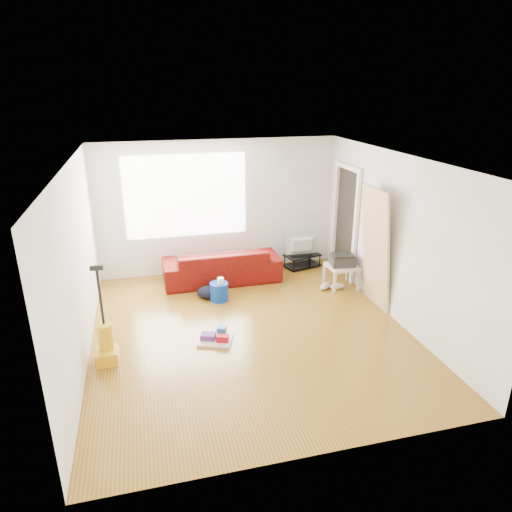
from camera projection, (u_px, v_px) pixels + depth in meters
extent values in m
cube|color=brown|center=(250.00, 331.00, 6.72)|extent=(4.50, 5.00, 0.01)
cube|color=silver|center=(250.00, 160.00, 5.84)|extent=(4.50, 5.00, 0.01)
cube|color=silver|center=(219.00, 207.00, 8.55)|extent=(4.50, 0.01, 2.50)
cube|color=silver|center=(317.00, 346.00, 4.02)|extent=(4.50, 0.01, 2.50)
cube|color=silver|center=(77.00, 267.00, 5.76)|extent=(0.01, 5.00, 2.50)
cube|color=silver|center=(396.00, 239.00, 6.80)|extent=(0.01, 5.00, 2.50)
cube|color=white|center=(186.00, 196.00, 8.31)|extent=(2.20, 0.01, 1.50)
cube|color=white|center=(355.00, 231.00, 8.02)|extent=(0.06, 0.08, 2.00)
cube|color=white|center=(335.00, 217.00, 8.83)|extent=(0.06, 0.08, 2.00)
cube|color=white|center=(349.00, 167.00, 8.06)|extent=(0.06, 0.98, 0.08)
cube|color=black|center=(346.00, 223.00, 8.43)|extent=(0.01, 0.86, 1.98)
imported|color=#3B0601|center=(222.00, 280.00, 8.48)|extent=(2.12, 0.83, 0.62)
cube|color=black|center=(302.00, 265.00, 9.10)|extent=(0.76, 0.56, 0.02)
cube|color=black|center=(302.00, 255.00, 9.02)|extent=(0.76, 0.56, 0.02)
cylinder|color=black|center=(294.00, 266.00, 8.78)|extent=(0.02, 0.02, 0.26)
cylinder|color=black|center=(284.00, 261.00, 9.05)|extent=(0.02, 0.02, 0.26)
cylinder|color=black|center=(320.00, 260.00, 9.07)|extent=(0.02, 0.02, 0.26)
cylinder|color=black|center=(310.00, 255.00, 9.34)|extent=(0.02, 0.02, 0.26)
imported|color=black|center=(303.00, 246.00, 8.95)|extent=(0.65, 0.08, 0.37)
cube|color=tan|center=(342.00, 267.00, 8.07)|extent=(0.51, 0.51, 0.05)
cube|color=tan|center=(335.00, 284.00, 7.88)|extent=(0.05, 0.05, 0.37)
cube|color=tan|center=(324.00, 274.00, 8.29)|extent=(0.05, 0.05, 0.37)
cube|color=tan|center=(359.00, 281.00, 7.99)|extent=(0.05, 0.05, 0.37)
cube|color=tan|center=(348.00, 271.00, 8.40)|extent=(0.05, 0.05, 0.37)
cube|color=#262629|center=(343.00, 261.00, 8.03)|extent=(0.44, 0.36, 0.17)
cube|color=black|center=(343.00, 255.00, 7.99)|extent=(0.40, 0.32, 0.04)
cylinder|color=#09349C|center=(219.00, 300.00, 7.70)|extent=(0.36, 0.36, 0.31)
cylinder|color=white|center=(221.00, 289.00, 7.61)|extent=(0.11, 0.11, 0.10)
cube|color=silver|center=(215.00, 340.00, 6.44)|extent=(0.56, 0.50, 0.04)
cube|color=#AB0B15|center=(223.00, 338.00, 6.37)|extent=(0.19, 0.16, 0.09)
cube|color=#56246D|center=(208.00, 336.00, 6.44)|extent=(0.24, 0.21, 0.07)
cube|color=blue|center=(222.00, 331.00, 6.52)|extent=(0.16, 0.15, 0.13)
ellipsoid|color=black|center=(208.00, 298.00, 7.77)|extent=(0.45, 0.40, 0.21)
ellipsoid|color=silver|center=(325.00, 286.00, 8.09)|extent=(0.30, 0.27, 0.11)
ellipsoid|color=silver|center=(337.00, 286.00, 8.08)|extent=(0.28, 0.13, 0.11)
cube|color=gold|center=(107.00, 356.00, 5.95)|extent=(0.28, 0.32, 0.18)
cylinder|color=gold|center=(105.00, 336.00, 5.90)|extent=(0.20, 0.20, 0.35)
cylinder|color=black|center=(100.00, 297.00, 5.74)|extent=(0.04, 0.04, 0.74)
cube|color=black|center=(96.00, 268.00, 5.60)|extent=(0.16, 0.04, 0.06)
cube|color=tan|center=(370.00, 304.00, 7.54)|extent=(0.24, 0.79, 1.96)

